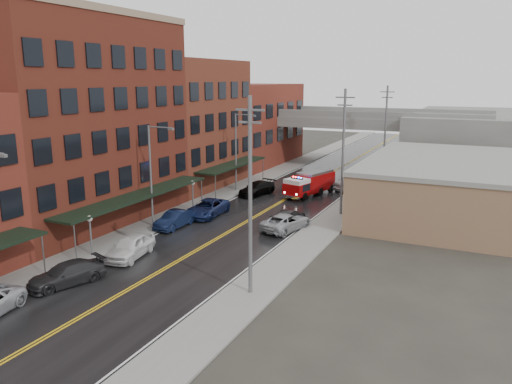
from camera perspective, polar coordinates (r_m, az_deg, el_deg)
The scene contains 30 objects.
road at distance 46.89m, azimuth -0.55°, elevation -3.11°, with size 11.00×160.00×0.02m, color black.
sidewalk_left at distance 50.37m, azimuth -8.05°, elevation -2.02°, with size 3.00×160.00×0.15m, color slate.
sidewalk_right at distance 44.32m, azimuth 8.00°, elevation -4.11°, with size 3.00×160.00×0.15m, color slate.
curb_left at distance 49.51m, azimuth -6.45°, elevation -2.24°, with size 0.30×160.00×0.15m, color gray.
curb_right at distance 44.80m, azimuth 5.98°, elevation -3.86°, with size 0.30×160.00×0.15m, color gray.
brick_building_b at distance 47.19m, azimuth -19.30°, elevation 7.40°, with size 9.00×20.00×18.00m, color #572217.
brick_building_c at distance 61.01m, azimuth -7.60°, elevation 7.69°, with size 9.00×15.00×15.00m, color maroon.
brick_building_far at distance 76.38m, azimuth -0.40°, elevation 7.71°, with size 9.00×20.00×12.00m, color maroon.
tan_building at distance 51.76m, azimuth 20.69°, elevation 0.42°, with size 14.00×22.00×5.00m, color #8D674C.
right_far_block at distance 81.07m, azimuth 24.06°, elevation 5.47°, with size 18.00×30.00×8.00m, color slate.
awning_1 at distance 44.30m, azimuth -13.33°, elevation -0.44°, with size 2.60×18.00×3.09m.
awning_2 at distance 58.68m, azimuth -2.68°, elevation 3.13°, with size 2.60×13.00×3.09m.
globe_lamp_1 at distance 38.70m, azimuth -18.44°, elevation -3.74°, with size 0.44×0.44×3.12m.
globe_lamp_2 at distance 49.37m, azimuth -7.26°, elevation 0.37°, with size 0.44×0.44×3.12m.
street_lamp_1 at distance 44.06m, azimuth -11.71°, elevation 2.49°, with size 2.64×0.22×9.00m.
street_lamp_2 at distance 57.47m, azimuth -2.11°, elevation 5.15°, with size 2.64×0.22×9.00m.
utility_pole_0 at distance 29.20m, azimuth -0.67°, elevation -0.26°, with size 1.80×0.24×12.00m.
utility_pole_1 at distance 47.70m, azimuth 9.93°, elevation 4.71°, with size 1.80×0.24×12.00m.
utility_pole_2 at distance 67.06m, azimuth 14.55°, elevation 6.83°, with size 1.80×0.24×12.00m.
overpass at distance 75.49m, azimuth 10.16°, elevation 7.43°, with size 40.00×10.00×7.50m.
fire_truck at distance 56.29m, azimuth 6.12°, elevation 1.04°, with size 4.28×7.57×2.64m.
parked_car_left_3 at distance 34.51m, azimuth -20.83°, elevation -8.75°, with size 2.01×4.94×1.43m, color #28282B.
parked_car_left_4 at distance 38.06m, azimuth -14.14°, elevation -6.07°, with size 1.97×4.89×1.66m, color white.
parked_car_left_5 at distance 44.70m, azimuth -9.26°, elevation -3.10°, with size 1.59×4.55×1.50m, color #0E1732.
parked_car_left_6 at distance 48.01m, azimuth -5.58°, elevation -1.83°, with size 2.59×5.62×1.56m, color #131E48.
parked_car_left_7 at distance 56.31m, azimuth 0.11°, elevation 0.41°, with size 2.11×5.19×1.50m, color black.
parked_car_right_0 at distance 43.46m, azimuth 3.46°, elevation -3.43°, with size 2.45×5.31×1.48m, color #9FA2A7.
parked_car_right_1 at distance 45.06m, azimuth 3.71°, elevation -2.88°, with size 1.98×4.88×1.42m, color #232426.
parked_car_right_2 at distance 59.87m, azimuth 10.58°, elevation 0.99°, with size 1.89×4.69×1.60m, color silver.
parked_car_right_3 at distance 61.98m, azimuth 11.11°, elevation 1.37°, with size 1.68×4.81×1.59m, color black.
Camera 1 is at (19.64, -10.56, 12.98)m, focal length 35.00 mm.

